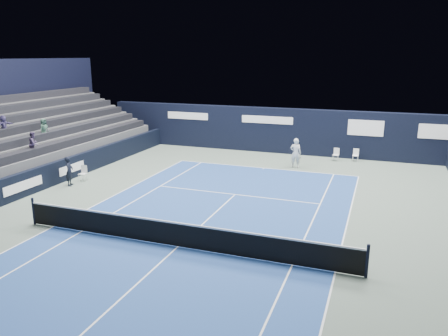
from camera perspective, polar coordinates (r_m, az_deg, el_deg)
The scene contains 12 objects.
ground at distance 17.54m, azimuth -3.17°, elevation -7.68°, with size 48.00×48.00×0.00m, color #566659.
court_surface at distance 15.87m, azimuth -6.05°, elevation -10.21°, with size 10.97×23.77×0.01m, color navy.
folding_chair_back_a at distance 29.04m, azimuth 14.46°, elevation 2.01°, with size 0.41×0.43×0.83m.
folding_chair_back_b at distance 29.23m, azimuth 16.83°, elevation 1.75°, with size 0.38×0.37×0.81m.
line_judge_chair at distance 24.83m, azimuth -17.90°, elevation -0.51°, with size 0.38×0.37×0.84m.
line_judge at distance 24.07m, azimuth -19.55°, elevation -0.39°, with size 0.56×0.37×1.54m, color black.
court_markings at distance 15.87m, azimuth -6.06°, elevation -10.19°, with size 11.03×23.83×0.00m.
tennis_net at distance 15.67m, azimuth -6.10°, elevation -8.53°, with size 12.90×0.10×1.10m.
back_sponsor_wall at distance 30.52m, azimuth 7.59°, elevation 4.86°, with size 26.00×0.63×3.10m.
side_barrier_left at distance 25.44m, azimuth -19.57°, elevation -0.01°, with size 0.33×22.00×1.20m.
spectator_stand at distance 28.40m, azimuth -24.43°, elevation 3.78°, with size 6.00×18.00×6.40m.
tennis_player at distance 26.64m, azimuth 9.33°, elevation 1.95°, with size 0.70×0.86×1.80m.
Camera 1 is at (6.46, -12.89, 6.63)m, focal length 35.00 mm.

